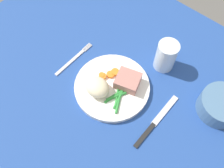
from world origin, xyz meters
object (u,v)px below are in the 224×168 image
at_px(knife, 155,122).
at_px(salad_bowl, 221,105).
at_px(meat_portion, 128,81).
at_px(dinner_plate, 112,87).
at_px(fork, 74,59).
at_px(water_glass, 165,57).

distance_m(knife, salad_bowl, 0.20).
xyz_separation_m(meat_portion, salad_bowl, (0.25, 0.12, -0.00)).
xyz_separation_m(knife, salad_bowl, (0.12, 0.16, 0.03)).
xyz_separation_m(meat_portion, knife, (0.14, -0.04, -0.03)).
xyz_separation_m(dinner_plate, knife, (0.17, -0.00, -0.01)).
xyz_separation_m(fork, water_glass, (0.24, 0.18, 0.04)).
relative_size(fork, salad_bowl, 1.29).
distance_m(meat_portion, knife, 0.15).
bearing_deg(salad_bowl, knife, -126.72).
height_order(meat_portion, knife, meat_portion).
distance_m(meat_portion, salad_bowl, 0.28).
relative_size(fork, knife, 0.81).
height_order(dinner_plate, knife, dinner_plate).
xyz_separation_m(fork, knife, (0.34, -0.00, -0.00)).
relative_size(dinner_plate, fork, 1.42).
bearing_deg(dinner_plate, knife, -0.96).
bearing_deg(knife, dinner_plate, -176.87).
xyz_separation_m(fork, salad_bowl, (0.46, 0.16, 0.03)).
bearing_deg(knife, water_glass, 123.02).
bearing_deg(water_glass, salad_bowl, -6.30).
xyz_separation_m(dinner_plate, meat_portion, (0.03, 0.04, 0.03)).
height_order(fork, knife, knife).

